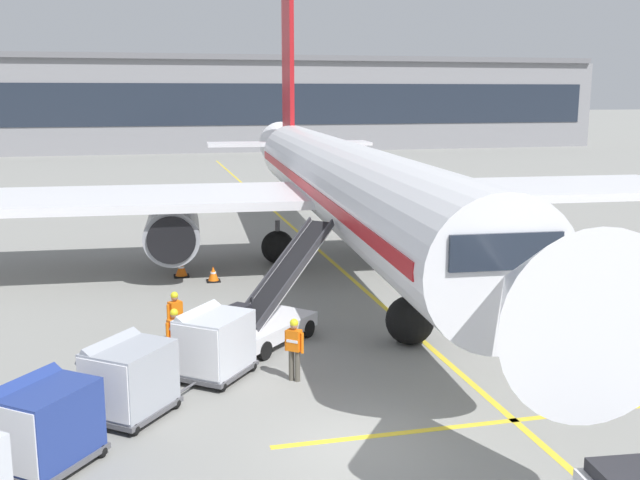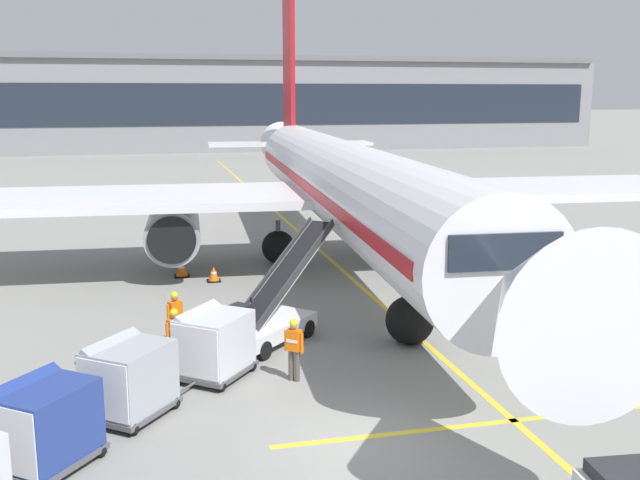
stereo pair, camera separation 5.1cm
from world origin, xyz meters
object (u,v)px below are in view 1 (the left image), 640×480
Objects in this scene: ground_crew_marshaller at (175,315)px; safety_cone_engine_keepout at (213,274)px; baggage_cart_second at (128,377)px; baggage_cart_third at (43,423)px; parked_airplane at (340,184)px; ground_crew_wingwalker at (294,345)px; safety_cone_wingtip at (181,269)px; baggage_cart_lead at (213,342)px; belt_loader at (271,313)px; ground_crew_by_carts at (175,334)px; ground_crew_by_loader at (223,344)px.

ground_crew_marshaller is 8.02m from safety_cone_engine_keepout.
baggage_cart_third is (-1.66, -2.14, 0.00)m from baggage_cart_second.
ground_crew_wingwalker is at bearing -110.25° from parked_airplane.
baggage_cart_lead is at bearing -88.77° from safety_cone_wingtip.
baggage_cart_lead is 1.00× the size of baggage_cart_second.
baggage_cart_lead is at bearing 159.87° from ground_crew_wingwalker.
belt_loader is 6.25m from baggage_cart_second.
baggage_cart_third is at bearing -113.22° from ground_crew_marshaller.
belt_loader is at bearing 48.84° from baggage_cart_third.
baggage_cart_second is at bearing -104.27° from safety_cone_engine_keepout.
parked_airplane is 9.60× the size of belt_loader.
safety_cone_engine_keepout is at bearing 71.72° from baggage_cart_third.
ground_crew_marshaller is at bearing 130.24° from ground_crew_wingwalker.
safety_cone_wingtip is (0.73, 10.73, -0.65)m from ground_crew_by_carts.
baggage_cart_lead is 5.70m from baggage_cart_third.
ground_crew_by_loader is (2.46, 1.85, -0.00)m from baggage_cart_second.
ground_crew_by_loader is at bearing 162.67° from ground_crew_wingwalker.
parked_airplane reaches higher than baggage_cart_lead.
baggage_cart_second is at bearing -143.08° from ground_crew_by_loader.
ground_crew_by_carts is (1.23, 2.98, -0.00)m from baggage_cart_second.
baggage_cart_second and baggage_cart_third have the same top height.
parked_airplane is 12.44m from ground_crew_marshaller.
baggage_cart_second is (-9.05, -14.16, -2.72)m from parked_airplane.
safety_cone_engine_keepout is (0.99, 10.53, -0.69)m from baggage_cart_lead.
baggage_cart_second is 3.08m from ground_crew_by_loader.
safety_cone_wingtip is at bearing 91.23° from baggage_cart_lead.
ground_crew_marshaller is 8.96m from safety_cone_wingtip.
ground_crew_marshaller is at bearing -103.61° from safety_cone_engine_keepout.
safety_cone_engine_keepout is (1.88, 7.77, -0.69)m from ground_crew_marshaller.
ground_crew_wingwalker is at bearing -49.76° from ground_crew_marshaller.
ground_crew_by_carts is 2.42× the size of safety_cone_wingtip.
baggage_cart_lead is 1.51× the size of ground_crew_wingwalker.
parked_airplane is 13.91m from ground_crew_by_carts.
baggage_cart_lead is 1.51× the size of ground_crew_by_loader.
baggage_cart_second reaches higher than ground_crew_wingwalker.
belt_loader is 2.92m from ground_crew_marshaller.
parked_airplane is at bearing 15.14° from safety_cone_engine_keepout.
safety_cone_engine_keepout is (3.20, 12.58, -0.69)m from baggage_cart_second.
ground_crew_by_carts is at bearing -151.75° from belt_loader.
baggage_cart_third reaches higher than ground_crew_marshaller.
baggage_cart_third is at bearing -132.73° from baggage_cart_lead.
baggage_cart_third reaches higher than ground_crew_by_carts.
ground_crew_wingwalker is at bearing 16.54° from baggage_cart_second.
parked_airplane is at bearing 56.68° from baggage_cart_third.
belt_loader reaches higher than baggage_cart_third.
belt_loader is at bearing -76.02° from safety_cone_wingtip.
baggage_cart_second reaches higher than safety_cone_engine_keepout.
baggage_cart_third is at bearing -119.41° from ground_crew_by_carts.
baggage_cart_second is (-4.23, -4.60, 0.07)m from belt_loader.
ground_crew_by_loader is 2.74× the size of safety_cone_engine_keepout.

